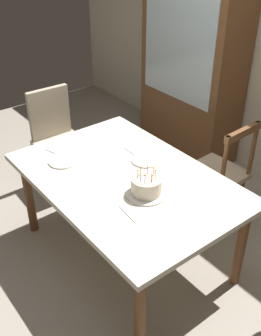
# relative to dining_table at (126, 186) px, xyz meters

# --- Properties ---
(ground) EXTENTS (6.40, 6.40, 0.00)m
(ground) POSITION_rel_dining_table_xyz_m (0.00, 0.00, -0.66)
(ground) COLOR #9E9384
(dining_table) EXTENTS (1.63, 1.10, 0.73)m
(dining_table) POSITION_rel_dining_table_xyz_m (0.00, 0.00, 0.00)
(dining_table) COLOR silver
(dining_table) RESTS_ON ground
(birthday_cake) EXTENTS (0.28, 0.28, 0.19)m
(birthday_cake) POSITION_rel_dining_table_xyz_m (0.24, -0.02, 0.14)
(birthday_cake) COLOR silver
(birthday_cake) RESTS_ON dining_table
(plate_near_celebrant) EXTENTS (0.22, 0.22, 0.01)m
(plate_near_celebrant) POSITION_rel_dining_table_xyz_m (-0.45, -0.25, 0.08)
(plate_near_celebrant) COLOR silver
(plate_near_celebrant) RESTS_ON dining_table
(plate_far_side) EXTENTS (0.22, 0.22, 0.01)m
(plate_far_side) POSITION_rel_dining_table_xyz_m (-0.08, 0.25, 0.08)
(plate_far_side) COLOR silver
(plate_far_side) RESTS_ON dining_table
(fork_near_celebrant) EXTENTS (0.18, 0.06, 0.01)m
(fork_near_celebrant) POSITION_rel_dining_table_xyz_m (-0.61, -0.24, 0.08)
(fork_near_celebrant) COLOR silver
(fork_near_celebrant) RESTS_ON dining_table
(fork_far_side) EXTENTS (0.18, 0.02, 0.01)m
(fork_far_side) POSITION_rel_dining_table_xyz_m (-0.24, 0.24, 0.08)
(fork_far_side) COLOR silver
(fork_far_side) RESTS_ON dining_table
(fork_near_guest) EXTENTS (0.18, 0.04, 0.01)m
(fork_near_guest) POSITION_rel_dining_table_xyz_m (0.33, -0.24, 0.08)
(fork_near_guest) COLOR silver
(fork_near_guest) RESTS_ON dining_table
(chair_spindle_back) EXTENTS (0.46, 0.46, 0.95)m
(chair_spindle_back) POSITION_rel_dining_table_xyz_m (0.12, 0.87, -0.20)
(chair_spindle_back) COLOR tan
(chair_spindle_back) RESTS_ON ground
(chair_upholstered) EXTENTS (0.46, 0.45, 0.95)m
(chair_upholstered) POSITION_rel_dining_table_xyz_m (-1.21, 0.10, -0.12)
(chair_upholstered) COLOR tan
(chair_upholstered) RESTS_ON ground
(china_cabinet) EXTENTS (1.10, 0.45, 1.90)m
(china_cabinet) POSITION_rel_dining_table_xyz_m (-0.92, 1.56, 0.30)
(china_cabinet) COLOR brown
(china_cabinet) RESTS_ON ground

